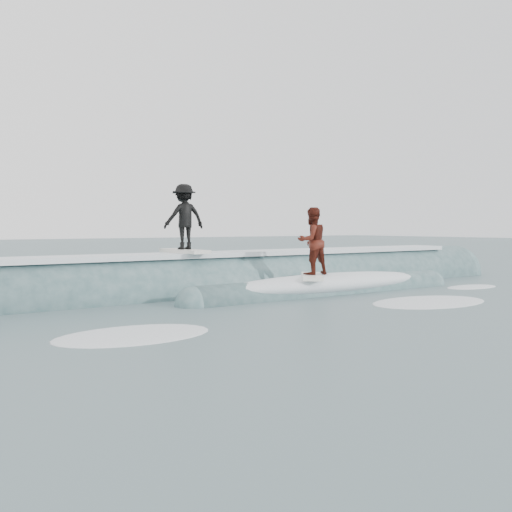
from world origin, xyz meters
TOP-DOWN VIEW (x-y plane):
  - ground at (0.00, 0.00)m, footprint 160.00×160.00m
  - breaking_wave at (0.22, 4.64)m, footprint 23.44×3.91m
  - surfer_black at (-1.80, 4.91)m, footprint 1.22×2.02m
  - surfer_red at (1.10, 2.71)m, footprint 1.67×1.91m
  - whitewater at (1.88, -0.85)m, footprint 14.62×6.62m
  - far_swells at (-1.48, 17.65)m, footprint 40.48×8.65m

SIDE VIEW (x-z plane):
  - ground at x=0.00m, z-range 0.00..0.00m
  - whitewater at x=1.88m, z-range -0.05..0.05m
  - far_swells at x=-1.48m, z-range -0.40..0.40m
  - breaking_wave at x=0.22m, z-range -1.09..1.17m
  - surfer_red at x=1.10m, z-range 0.46..2.47m
  - surfer_black at x=-1.80m, z-range 1.19..3.15m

